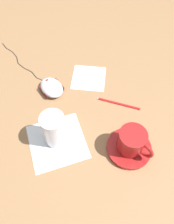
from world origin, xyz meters
TOP-DOWN VIEW (x-y plane):
  - ground_plane at (0.00, 0.00)m, footprint 3.00×3.00m
  - saucer at (0.12, -0.12)m, footprint 0.13×0.13m
  - coffee_cup at (0.13, -0.12)m, footprint 0.09×0.10m
  - computer_mouse at (-0.09, 0.13)m, footprint 0.11×0.12m
  - mouse_cable at (-0.20, 0.30)m, footprint 0.17×0.24m
  - napkin_under_glass at (-0.08, -0.07)m, footprint 0.19×0.19m
  - drinking_glass at (-0.08, -0.06)m, footprint 0.07×0.07m
  - napkin_spare at (0.05, 0.17)m, footprint 0.15×0.15m
  - pen at (0.13, 0.04)m, footprint 0.14×0.08m

SIDE VIEW (x-z plane):
  - ground_plane at x=0.00m, z-range 0.00..0.00m
  - napkin_under_glass at x=-0.08m, z-range 0.00..0.00m
  - napkin_spare at x=0.05m, z-range 0.00..0.00m
  - mouse_cable at x=-0.20m, z-range 0.00..0.00m
  - pen at x=0.13m, z-range 0.00..0.01m
  - saucer at x=0.12m, z-range 0.00..0.01m
  - computer_mouse at x=-0.09m, z-range 0.00..0.03m
  - coffee_cup at x=0.13m, z-range 0.01..0.09m
  - drinking_glass at x=-0.08m, z-range 0.00..0.12m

